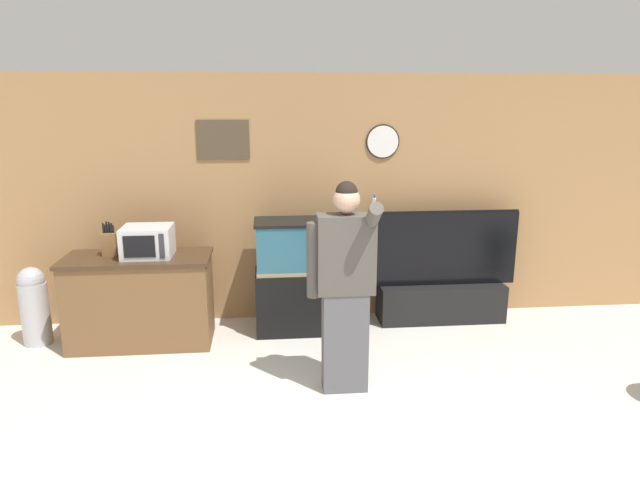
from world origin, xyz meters
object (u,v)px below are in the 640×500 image
Objects in this scene: knife_block at (109,243)px; trash_bin at (34,305)px; aquarium_on_stand at (305,276)px; person_standing at (344,285)px; counter_island at (141,300)px; tv_on_stand at (441,289)px; microwave at (148,241)px.

knife_block reaches higher than trash_bin.
aquarium_on_stand is (1.88, 0.15, -0.42)m from knife_block.
trash_bin is (-2.88, 1.19, -0.50)m from person_standing.
trash_bin is at bearing 157.47° from person_standing.
trash_bin is (-2.65, -0.11, -0.18)m from aquarium_on_stand.
counter_island is 2.21m from person_standing.
aquarium_on_stand is (1.62, 0.19, 0.14)m from counter_island.
tv_on_stand is (1.49, 0.14, -0.23)m from aquarium_on_stand.
microwave is 0.37m from knife_block.
knife_block reaches higher than microwave.
tv_on_stand reaches higher than trash_bin.
person_standing is at bearing -131.13° from tv_on_stand.
aquarium_on_stand is at bearing -174.73° from tv_on_stand.
person_standing is at bearing -32.64° from microwave.
microwave is 0.28× the size of tv_on_stand.
tv_on_stand is at bearing 5.27° from aquarium_on_stand.
counter_island is 0.62m from knife_block.
aquarium_on_stand is at bearing 7.35° from microwave.
tv_on_stand is 0.94× the size of person_standing.
person_standing is (1.85, -1.11, 0.46)m from counter_island.
person_standing reaches higher than knife_block.
microwave is 3.09m from tv_on_stand.
person_standing is 2.22× the size of trash_bin.
aquarium_on_stand is (1.51, 0.19, -0.45)m from microwave.
aquarium_on_stand is 1.51m from tv_on_stand.
aquarium_on_stand reaches higher than trash_bin.
knife_block reaches higher than tv_on_stand.
aquarium_on_stand is at bearing 2.41° from trash_bin.
knife_block is 0.42× the size of trash_bin.
aquarium_on_stand is 0.72× the size of tv_on_stand.
knife_block reaches higher than aquarium_on_stand.
trash_bin is (-1.14, 0.08, -0.63)m from microwave.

